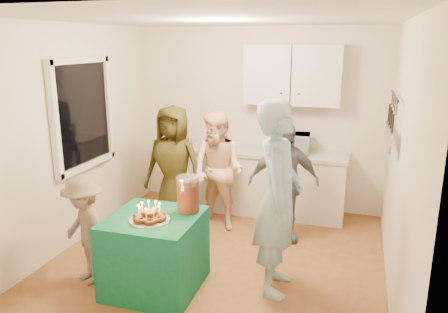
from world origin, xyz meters
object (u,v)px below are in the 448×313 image
(man_birthday, at_px, (278,198))
(woman_back_center, at_px, (218,171))
(counter, at_px, (266,183))
(child_near_left, at_px, (85,230))
(party_table, at_px, (155,253))
(microwave, at_px, (291,143))
(woman_back_left, at_px, (174,167))
(punch_jar, at_px, (188,195))
(woman_back_right, at_px, (284,183))

(man_birthday, xyz_separation_m, woman_back_center, (-1.01, 1.23, -0.17))
(counter, bearing_deg, child_near_left, -119.01)
(party_table, xyz_separation_m, man_birthday, (1.14, 0.36, 0.57))
(counter, distance_m, child_near_left, 2.75)
(microwave, relative_size, woman_back_left, 0.30)
(punch_jar, bearing_deg, child_near_left, -161.97)
(counter, bearing_deg, woman_back_left, -142.97)
(man_birthday, bearing_deg, woman_back_right, 1.65)
(punch_jar, xyz_separation_m, man_birthday, (0.87, 0.13, 0.02))
(microwave, xyz_separation_m, woman_back_left, (-1.41, -0.80, -0.24))
(counter, xyz_separation_m, woman_back_center, (-0.48, -0.72, 0.34))
(punch_jar, bearing_deg, woman_back_left, 119.56)
(counter, height_order, woman_back_center, woman_back_center)
(child_near_left, bearing_deg, microwave, 86.11)
(man_birthday, bearing_deg, child_near_left, 98.17)
(man_birthday, relative_size, woman_back_left, 1.18)
(man_birthday, distance_m, woman_back_right, 1.15)
(counter, xyz_separation_m, microwave, (0.34, 0.00, 0.62))
(microwave, bearing_deg, woman_back_right, -91.44)
(party_table, xyz_separation_m, punch_jar, (0.27, 0.23, 0.55))
(party_table, bearing_deg, man_birthday, 17.42)
(man_birthday, height_order, child_near_left, man_birthday)
(woman_back_left, bearing_deg, man_birthday, -33.82)
(counter, bearing_deg, microwave, 0.00)
(counter, distance_m, woman_back_left, 1.38)
(woman_back_left, height_order, woman_back_right, woman_back_left)
(counter, distance_m, punch_jar, 2.17)
(counter, bearing_deg, woman_back_right, -64.68)
(microwave, xyz_separation_m, punch_jar, (-0.68, -2.08, -0.12))
(microwave, distance_m, party_table, 2.59)
(microwave, height_order, punch_jar, microwave)
(woman_back_left, bearing_deg, microwave, 31.69)
(man_birthday, xyz_separation_m, child_near_left, (-1.86, -0.45, -0.39))
(counter, height_order, woman_back_right, woman_back_right)
(punch_jar, xyz_separation_m, woman_back_left, (-0.72, 1.28, -0.12))
(man_birthday, relative_size, woman_back_center, 1.22)
(punch_jar, xyz_separation_m, woman_back_right, (0.73, 1.25, -0.19))
(counter, relative_size, man_birthday, 1.16)
(microwave, distance_m, punch_jar, 2.19)
(punch_jar, bearing_deg, microwave, 71.83)
(punch_jar, height_order, child_near_left, child_near_left)
(punch_jar, distance_m, woman_back_right, 1.46)
(punch_jar, bearing_deg, man_birthday, 8.28)
(party_table, bearing_deg, punch_jar, 40.49)
(child_near_left, bearing_deg, woman_back_center, 94.14)
(woman_back_left, xyz_separation_m, woman_back_center, (0.58, 0.08, -0.03))
(woman_back_left, bearing_deg, punch_jar, -58.43)
(microwave, bearing_deg, man_birthday, -89.27)
(microwave, bearing_deg, woman_back_center, -143.59)
(party_table, relative_size, punch_jar, 2.50)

